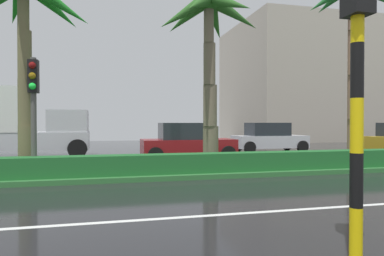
% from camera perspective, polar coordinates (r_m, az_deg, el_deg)
% --- Properties ---
extents(palm_tree_centre, '(4.11, 4.35, 6.46)m').
position_cam_1_polar(palm_tree_centre, '(12.72, -25.36, 16.52)').
color(palm_tree_centre, brown).
rests_on(palm_tree_centre, median_strip).
extents(palm_tree_centre_right, '(3.85, 3.72, 6.38)m').
position_cam_1_polar(palm_tree_centre_right, '(12.90, 2.68, 15.62)').
color(palm_tree_centre_right, brown).
rests_on(palm_tree_centre_right, median_strip).
extents(palm_tree_mid_right, '(3.54, 3.70, 7.40)m').
position_cam_1_polar(palm_tree_mid_right, '(15.68, 24.32, 17.11)').
color(palm_tree_mid_right, brown).
rests_on(palm_tree_mid_right, median_strip).
extents(traffic_signal_median_right, '(0.28, 0.43, 3.48)m').
position_cam_1_polar(traffic_signal_median_right, '(11.39, -24.07, 4.89)').
color(traffic_signal_median_right, '#4C4C47').
rests_on(traffic_signal_median_right, median_strip).
extents(traffic_signal_foreground, '(0.28, 0.43, 4.09)m').
position_cam_1_polar(traffic_signal_foreground, '(4.99, 24.84, 13.17)').
color(traffic_signal_foreground, yellow).
rests_on(traffic_signal_foreground, ground_plane).
extents(box_truck_lead, '(6.40, 2.64, 3.46)m').
position_cam_1_polar(box_truck_lead, '(19.71, -25.75, 0.25)').
color(box_truck_lead, silver).
rests_on(box_truck_lead, ground_plane).
extents(car_in_traffic_second, '(4.30, 2.02, 1.72)m').
position_cam_1_polar(car_in_traffic_second, '(16.53, -0.78, -2.27)').
color(car_in_traffic_second, maroon).
rests_on(car_in_traffic_second, ground_plane).
extents(car_in_traffic_third, '(4.30, 2.02, 1.72)m').
position_cam_1_polar(car_in_traffic_third, '(21.61, 12.21, -1.54)').
color(car_in_traffic_third, silver).
rests_on(car_in_traffic_third, ground_plane).
extents(building_far_right, '(14.62, 12.26, 11.47)m').
position_cam_1_polar(building_far_right, '(38.80, 17.73, 6.78)').
color(building_far_right, '#A89E8E').
rests_on(building_far_right, ground_plane).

